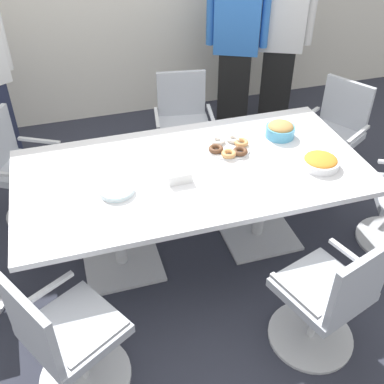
% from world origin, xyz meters
% --- Properties ---
extents(ground_plane, '(10.00, 10.00, 0.01)m').
position_xyz_m(ground_plane, '(0.00, 0.00, -0.01)').
color(ground_plane, '#2D303D').
extents(conference_table, '(2.40, 1.20, 0.75)m').
position_xyz_m(conference_table, '(0.00, 0.00, 0.63)').
color(conference_table, silver).
rests_on(conference_table, ground).
extents(office_chair_1, '(0.74, 0.74, 0.91)m').
position_xyz_m(office_chair_1, '(-0.97, -0.90, 0.41)').
color(office_chair_1, silver).
rests_on(office_chair_1, ground).
extents(office_chair_2, '(0.68, 0.68, 0.91)m').
position_xyz_m(office_chair_2, '(0.51, -1.05, 0.41)').
color(office_chair_2, silver).
rests_on(office_chair_2, ground).
extents(office_chair_4, '(0.74, 0.74, 0.91)m').
position_xyz_m(office_chair_4, '(1.47, 0.56, 0.41)').
color(office_chair_4, silver).
rests_on(office_chair_4, ground).
extents(office_chair_5, '(0.62, 0.62, 0.91)m').
position_xyz_m(office_chair_5, '(0.25, 1.09, 0.41)').
color(office_chair_5, silver).
rests_on(office_chair_5, ground).
extents(office_chair_6, '(0.73, 0.73, 0.91)m').
position_xyz_m(office_chair_6, '(-1.18, 0.79, 0.41)').
color(office_chair_6, silver).
rests_on(office_chair_6, ground).
extents(person_standing_1, '(0.59, 0.39, 1.74)m').
position_xyz_m(person_standing_1, '(0.98, 1.73, 0.91)').
color(person_standing_1, black).
rests_on(person_standing_1, ground).
extents(person_standing_2, '(0.59, 0.39, 1.72)m').
position_xyz_m(person_standing_2, '(1.45, 1.70, 0.90)').
color(person_standing_2, black).
rests_on(person_standing_2, ground).
extents(snack_bowl_chips_orange, '(0.26, 0.26, 0.08)m').
position_xyz_m(snack_bowl_chips_orange, '(0.85, -0.22, 0.79)').
color(snack_bowl_chips_orange, white).
rests_on(snack_bowl_chips_orange, conference_table).
extents(snack_bowl_cookies, '(0.22, 0.22, 0.12)m').
position_xyz_m(snack_bowl_cookies, '(0.76, 0.22, 0.81)').
color(snack_bowl_cookies, '#4C9EC6').
rests_on(snack_bowl_cookies, conference_table).
extents(donut_platter, '(0.32, 0.31, 0.04)m').
position_xyz_m(donut_platter, '(0.33, 0.16, 0.77)').
color(donut_platter, white).
rests_on(donut_platter, conference_table).
extents(plate_stack, '(0.22, 0.22, 0.04)m').
position_xyz_m(plate_stack, '(-0.54, -0.12, 0.77)').
color(plate_stack, white).
rests_on(plate_stack, conference_table).
extents(napkin_pile, '(0.16, 0.16, 0.07)m').
position_xyz_m(napkin_pile, '(-0.12, -0.08, 0.79)').
color(napkin_pile, white).
rests_on(napkin_pile, conference_table).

